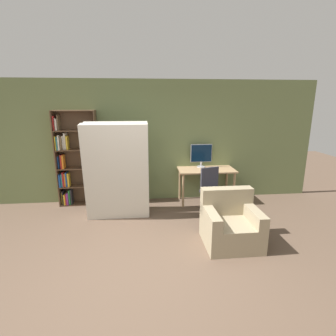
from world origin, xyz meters
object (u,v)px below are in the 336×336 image
object	(u,v)px
monitor	(201,154)
office_chair	(213,196)
bookshelf	(73,161)
mattress_far	(118,168)
armchair	(230,224)
mattress_near	(117,173)

from	to	relation	value
monitor	office_chair	distance (m)	1.11
office_chair	bookshelf	size ratio (longest dim) A/B	0.46
office_chair	mattress_far	world-z (taller)	mattress_far
mattress_far	armchair	size ratio (longest dim) A/B	2.19
bookshelf	monitor	bearing A→B (deg)	-0.01
monitor	bookshelf	xyz separation A→B (m)	(-2.83, 0.00, -0.09)
monitor	bookshelf	world-z (taller)	bookshelf
monitor	mattress_near	size ratio (longest dim) A/B	0.28
bookshelf	mattress_near	xyz separation A→B (m)	(1.01, -0.89, -0.05)
bookshelf	armchair	bearing A→B (deg)	-34.57
monitor	mattress_far	world-z (taller)	mattress_far
office_chair	bookshelf	distance (m)	3.07
mattress_near	monitor	bearing A→B (deg)	26.07
armchair	bookshelf	bearing A→B (deg)	145.43
monitor	office_chair	size ratio (longest dim) A/B	0.56
monitor	armchair	xyz separation A→B (m)	(0.05, -1.98, -0.75)
bookshelf	mattress_far	distance (m)	1.16
monitor	office_chair	xyz separation A→B (m)	(0.05, -0.88, -0.68)
mattress_far	mattress_near	bearing A→B (deg)	-90.00
mattress_far	office_chair	bearing A→B (deg)	-9.42
mattress_near	mattress_far	world-z (taller)	same
bookshelf	mattress_far	world-z (taller)	bookshelf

